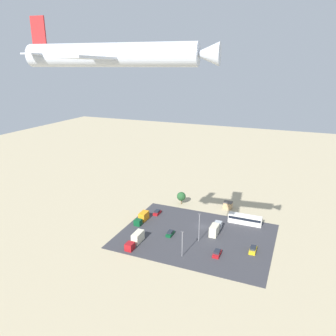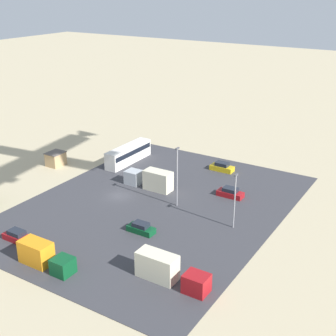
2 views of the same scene
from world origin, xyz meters
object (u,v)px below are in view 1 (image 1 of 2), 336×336
object	(u,v)px
shed_building	(228,205)
parked_car_3	(253,250)
parked_car_2	(157,212)
parked_truck_2	(215,229)
parked_car_0	(170,233)
parked_truck_1	(142,218)
parked_car_1	(217,253)
bus	(245,219)
parked_truck_0	(136,240)
airplane	(118,55)

from	to	relation	value
shed_building	parked_car_3	size ratio (longest dim) A/B	0.79
parked_car_2	parked_truck_2	bearing A→B (deg)	166.51
shed_building	parked_car_0	bearing A→B (deg)	66.25
parked_car_0	parked_truck_1	xyz separation A→B (m)	(13.35, -5.47, 0.76)
parked_car_1	parked_car_3	distance (m)	11.42
shed_building	parked_truck_1	size ratio (longest dim) A/B	0.44
parked_car_0	bus	bearing A→B (deg)	-139.99
parked_truck_2	parked_car_0	bearing A→B (deg)	-151.47
parked_car_3	parked_truck_1	distance (m)	40.90
parked_car_2	parked_truck_0	xyz separation A→B (m)	(-2.90, 22.69, 0.87)
shed_building	parked_car_1	distance (m)	35.21
parked_car_1	parked_truck_1	size ratio (longest dim) A/B	0.55
shed_building	airplane	bearing A→B (deg)	86.71
parked_truck_1	airplane	xyz separation A→B (m)	(-22.03, 48.50, 54.68)
parked_truck_2	parked_car_3	bearing A→B (deg)	-26.73
bus	parked_car_1	world-z (taller)	bus
shed_building	parked_car_0	xyz separation A→B (m)	(12.83, 29.15, -0.63)
parked_car_1	parked_car_2	bearing A→B (deg)	146.41
shed_building	bus	size ratio (longest dim) A/B	0.29
airplane	parked_truck_2	bearing A→B (deg)	167.24
parked_car_1	parked_truck_1	world-z (taller)	parked_truck_1
bus	parked_car_2	bearing A→B (deg)	-81.43
shed_building	parked_truck_1	bearing A→B (deg)	42.13
parked_car_3	parked_car_2	bearing A→B (deg)	-18.51
shed_building	parked_car_3	distance (m)	32.12
parked_car_2	parked_truck_2	distance (m)	25.11
shed_building	parked_truck_2	size ratio (longest dim) A/B	0.39
parked_car_3	parked_truck_1	bearing A→B (deg)	-7.05
parked_truck_0	parked_car_2	bearing A→B (deg)	-82.72
parked_car_1	parked_truck_1	xyz separation A→B (m)	(30.98, -11.19, 0.73)
shed_building	parked_car_3	bearing A→B (deg)	116.65
parked_car_1	parked_car_2	xyz separation A→B (m)	(28.50, -18.93, -0.01)
bus	parked_car_2	world-z (taller)	bus
parked_car_0	parked_truck_0	size ratio (longest dim) A/B	0.44
parked_truck_0	parked_car_3	bearing A→B (deg)	-164.25
parked_truck_0	airplane	size ratio (longest dim) A/B	0.29
parked_car_2	parked_truck_1	xyz separation A→B (m)	(2.47, 7.74, 0.75)
shed_building	parked_car_2	bearing A→B (deg)	33.92
parked_car_3	parked_truck_2	distance (m)	15.38
parked_car_3	bus	bearing A→B (deg)	-72.15
parked_car_1	parked_truck_0	size ratio (longest dim) A/B	0.47
bus	parked_car_1	xyz separation A→B (m)	(3.93, 23.82, -1.16)
bus	parked_truck_0	xyz separation A→B (m)	(29.53, 27.58, -0.30)
airplane	parked_car_2	bearing A→B (deg)	-168.09
airplane	parked_car_3	bearing A→B (deg)	149.61
parked_truck_2	airplane	bearing A→B (deg)	-95.49
parked_truck_2	airplane	xyz separation A→B (m)	(4.84, 50.38, 54.49)
parked_car_2	parked_car_3	world-z (taller)	parked_car_3
shed_building	parked_car_2	world-z (taller)	shed_building
parked_car_3	parked_truck_2	size ratio (longest dim) A/B	0.50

